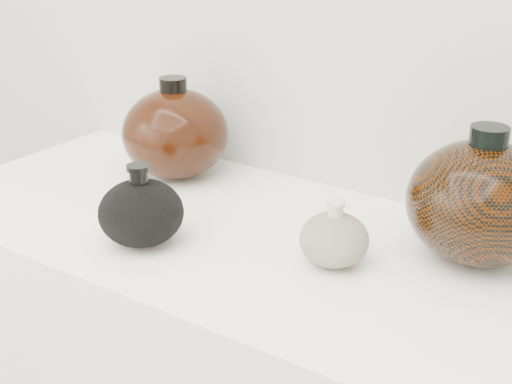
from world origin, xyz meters
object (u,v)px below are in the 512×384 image
Objects in this scene: black_gourd_vase at (141,212)px; cream_gourd_vase at (334,239)px; right_round_pot at (481,202)px; left_round_pot at (175,133)px.

cream_gourd_vase is at bearing 20.92° from black_gourd_vase.
right_round_pot is at bearing 38.64° from cream_gourd_vase.
right_round_pot reaches higher than cream_gourd_vase.
black_gourd_vase is at bearing -60.49° from left_round_pot.
left_round_pot is 0.58m from right_round_pot.
cream_gourd_vase is (0.27, 0.11, -0.01)m from black_gourd_vase.
black_gourd_vase is 0.55× the size of right_round_pot.
black_gourd_vase is 0.29m from left_round_pot.
cream_gourd_vase is 0.47× the size of left_round_pot.
right_round_pot is (0.44, 0.24, 0.04)m from black_gourd_vase.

